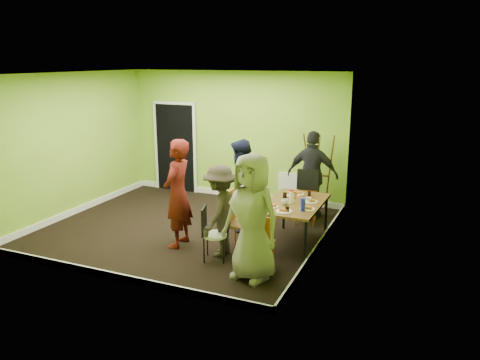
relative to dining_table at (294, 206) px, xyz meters
The scene contains 28 objects.
ground 2.16m from the dining_table, behind, with size 5.00×5.00×0.00m, color black.
room_walls 2.09m from the dining_table, behind, with size 5.04×4.54×2.82m.
dining_table is the anchor object (origin of this frame).
chair_left_far 0.95m from the dining_table, 163.64° to the left, with size 0.47×0.47×0.88m.
chair_left_near 0.99m from the dining_table, 143.46° to the right, with size 0.43×0.42×1.00m.
chair_back_end 1.33m from the dining_table, 95.51° to the left, with size 0.47×0.54×0.99m.
chair_front_end 1.22m from the dining_table, 97.68° to the right, with size 0.41×0.41×0.89m.
chair_bentwood 1.48m from the dining_table, 133.64° to the right, with size 0.42×0.41×0.85m.
easel 1.92m from the dining_table, 92.06° to the left, with size 0.65×0.61×1.62m.
plate_near_left 0.47m from the dining_table, 115.72° to the left, with size 0.26×0.26×0.01m, color white.
plate_near_right 0.45m from the dining_table, 125.16° to the right, with size 0.21×0.21×0.01m, color white.
plate_far_back 0.50m from the dining_table, 98.92° to the left, with size 0.22×0.22×0.01m, color white.
plate_far_front 0.53m from the dining_table, 90.84° to the right, with size 0.25×0.25×0.01m, color white.
plate_wall_back 0.28m from the dining_table, 27.42° to the left, with size 0.22×0.22×0.01m, color white.
plate_wall_front 0.41m from the dining_table, 42.61° to the right, with size 0.24×0.24×0.01m, color white.
thermos 0.17m from the dining_table, 120.56° to the right, with size 0.07×0.07×0.20m, color white.
blue_bottle 0.48m from the dining_table, 56.32° to the right, with size 0.08×0.08×0.20m, color #1621A8.
orange_bottle 0.24m from the dining_table, 104.05° to the left, with size 0.03×0.03×0.08m, color #C35C12.
glass_mid 0.31m from the dining_table, 139.56° to the left, with size 0.07×0.07×0.10m, color black.
glass_back 0.45m from the dining_table, 70.79° to the left, with size 0.06×0.06×0.10m, color black.
glass_front 0.54m from the dining_table, 85.23° to the right, with size 0.06×0.06×0.10m, color black.
cup_a 0.22m from the dining_table, 123.19° to the right, with size 0.11×0.11×0.09m, color white.
cup_b 0.25m from the dining_table, 22.60° to the left, with size 0.09×0.09×0.09m, color white.
person_standing 1.93m from the dining_table, 156.89° to the right, with size 0.66×0.43×1.81m, color #54120E.
person_left_far 1.18m from the dining_table, 162.64° to the left, with size 0.81×0.63×1.66m, color black.
person_left_near 1.27m from the dining_table, 138.86° to the right, with size 0.95×0.54×1.47m, color #2C251D.
person_back_end 1.54m from the dining_table, 93.30° to the left, with size 1.00×0.42×1.71m, color black.
person_front_end 1.43m from the dining_table, 98.14° to the right, with size 0.89×0.58×1.82m, color gray.
Camera 1 is at (4.10, -7.11, 3.05)m, focal length 35.00 mm.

